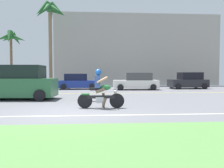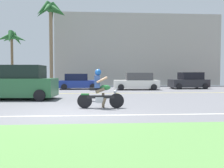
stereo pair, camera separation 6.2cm
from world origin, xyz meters
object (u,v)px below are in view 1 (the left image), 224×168
(motorcyclist, at_px, (101,92))
(palm_tree_1, at_px, (50,15))
(suv_nearby, at_px, (16,83))
(palm_tree_0, at_px, (11,41))
(parked_car_2, at_px, (136,82))
(parked_car_0, at_px, (19,83))
(parked_car_1, at_px, (77,82))
(parked_car_3, at_px, (188,81))

(motorcyclist, distance_m, palm_tree_1, 17.21)
(suv_nearby, height_order, palm_tree_0, palm_tree_0)
(suv_nearby, distance_m, parked_car_2, 11.25)
(parked_car_0, xyz_separation_m, parked_car_1, (5.46, 0.43, 0.03))
(parked_car_2, bearing_deg, palm_tree_1, 156.56)
(parked_car_0, relative_size, parked_car_2, 0.87)
(parked_car_0, height_order, palm_tree_0, palm_tree_0)
(parked_car_3, bearing_deg, palm_tree_1, 169.45)
(parked_car_1, xyz_separation_m, palm_tree_1, (-3.03, 2.57, 7.02))
(parked_car_0, distance_m, palm_tree_1, 8.04)
(motorcyclist, xyz_separation_m, parked_car_1, (-2.00, 12.33, -0.02))
(suv_nearby, xyz_separation_m, palm_tree_0, (-3.90, 9.98, 3.86))
(parked_car_0, bearing_deg, palm_tree_1, 50.90)
(parked_car_2, relative_size, palm_tree_0, 0.72)
(motorcyclist, height_order, parked_car_3, motorcyclist)
(parked_car_0, relative_size, palm_tree_0, 0.62)
(suv_nearby, xyz_separation_m, parked_car_2, (8.45, 7.43, -0.23))
(parked_car_3, bearing_deg, parked_car_0, -178.75)
(parked_car_1, height_order, palm_tree_1, palm_tree_1)
(suv_nearby, bearing_deg, parked_car_1, 71.74)
(parked_car_1, distance_m, parked_car_2, 5.73)
(suv_nearby, distance_m, parked_car_1, 9.07)
(motorcyclist, relative_size, parked_car_1, 0.54)
(palm_tree_0, height_order, palm_tree_1, palm_tree_1)
(suv_nearby, xyz_separation_m, palm_tree_1, (-0.19, 11.17, 6.76))
(suv_nearby, bearing_deg, parked_car_3, 31.45)
(suv_nearby, distance_m, palm_tree_0, 11.39)
(parked_car_2, bearing_deg, parked_car_1, 168.16)
(parked_car_2, distance_m, palm_tree_0, 13.26)
(motorcyclist, xyz_separation_m, palm_tree_0, (-8.74, 13.71, 4.11))
(motorcyclist, relative_size, parked_car_0, 0.56)
(palm_tree_0, bearing_deg, parked_car_3, -4.62)
(suv_nearby, distance_m, parked_car_0, 8.59)
(parked_car_1, height_order, parked_car_3, parked_car_3)
(parked_car_1, bearing_deg, parked_car_3, -0.34)
(parked_car_2, distance_m, parked_car_3, 5.62)
(suv_nearby, distance_m, parked_car_3, 16.37)
(parked_car_0, bearing_deg, suv_nearby, -72.23)
(suv_nearby, bearing_deg, palm_tree_0, 111.36)
(motorcyclist, height_order, parked_car_1, motorcyclist)
(parked_car_0, height_order, parked_car_1, parked_car_1)
(motorcyclist, xyz_separation_m, palm_tree_1, (-5.02, 14.90, 7.00))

